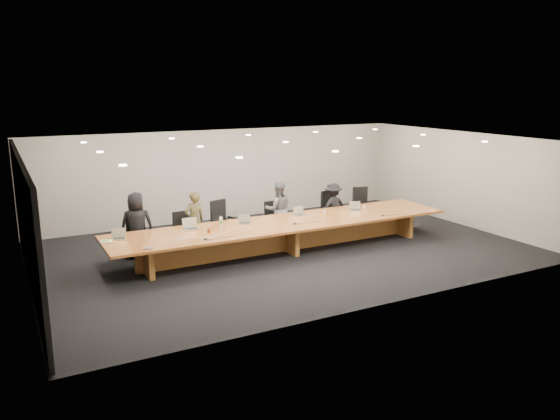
% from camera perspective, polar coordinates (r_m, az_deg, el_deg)
% --- Properties ---
extents(ground, '(12.00, 12.00, 0.00)m').
position_cam_1_polar(ground, '(14.00, 0.57, -4.24)').
color(ground, black).
rests_on(ground, ground).
extents(back_wall, '(12.00, 0.02, 2.80)m').
position_cam_1_polar(back_wall, '(17.22, -5.76, 3.72)').
color(back_wall, beige).
rests_on(back_wall, ground).
extents(left_wall_panel, '(0.08, 7.84, 2.74)m').
position_cam_1_polar(left_wall_panel, '(12.10, -25.03, -1.48)').
color(left_wall_panel, black).
rests_on(left_wall_panel, ground).
extents(conference_table, '(9.00, 1.80, 0.75)m').
position_cam_1_polar(conference_table, '(13.86, 0.58, -2.18)').
color(conference_table, brown).
rests_on(conference_table, ground).
extents(chair_far_left, '(0.67, 0.67, 1.11)m').
position_cam_1_polar(chair_far_left, '(13.83, -14.81, -2.50)').
color(chair_far_left, black).
rests_on(chair_far_left, ground).
extents(chair_left, '(0.58, 0.58, 0.99)m').
position_cam_1_polar(chair_left, '(14.17, -9.99, -2.14)').
color(chair_left, black).
rests_on(chair_left, ground).
extents(chair_mid_left, '(0.77, 0.77, 1.18)m').
position_cam_1_polar(chair_mid_left, '(14.51, -5.85, -1.26)').
color(chair_mid_left, black).
rests_on(chair_mid_left, ground).
extents(chair_mid_right, '(0.53, 0.53, 0.99)m').
position_cam_1_polar(chair_mid_right, '(15.18, -0.63, -0.94)').
color(chair_mid_right, black).
rests_on(chair_mid_right, ground).
extents(chair_right, '(0.69, 0.69, 1.14)m').
position_cam_1_polar(chair_right, '(16.05, 5.49, 0.04)').
color(chair_right, black).
rests_on(chair_right, ground).
extents(chair_far_right, '(0.68, 0.68, 1.14)m').
position_cam_1_polar(chair_far_right, '(16.68, 8.66, 0.44)').
color(chair_far_right, black).
rests_on(chair_far_right, ground).
extents(person_a, '(0.89, 0.69, 1.61)m').
position_cam_1_polar(person_a, '(13.74, -14.73, -1.50)').
color(person_a, black).
rests_on(person_a, ground).
extents(person_b, '(0.61, 0.45, 1.52)m').
position_cam_1_polar(person_b, '(14.06, -8.93, -1.11)').
color(person_b, '#3D3821').
rests_on(person_b, ground).
extents(person_c, '(0.89, 0.78, 1.55)m').
position_cam_1_polar(person_c, '(15.06, -0.18, 0.05)').
color(person_c, '#545456').
rests_on(person_c, ground).
extents(person_d, '(0.93, 0.58, 1.39)m').
position_cam_1_polar(person_d, '(15.86, 5.55, 0.34)').
color(person_d, black).
rests_on(person_d, ground).
extents(laptop_a, '(0.35, 0.29, 0.24)m').
position_cam_1_polar(laptop_a, '(12.75, -16.52, -2.42)').
color(laptop_a, '#C5BA96').
rests_on(laptop_a, conference_table).
extents(laptop_b, '(0.36, 0.27, 0.28)m').
position_cam_1_polar(laptop_b, '(13.21, -9.28, -1.45)').
color(laptop_b, '#C9B399').
rests_on(laptop_b, conference_table).
extents(laptop_c, '(0.35, 0.29, 0.23)m').
position_cam_1_polar(laptop_c, '(13.63, -3.72, -0.96)').
color(laptop_c, tan).
rests_on(laptop_c, conference_table).
extents(laptop_d, '(0.34, 0.26, 0.25)m').
position_cam_1_polar(laptop_d, '(14.45, 2.17, -0.11)').
color(laptop_d, '#BFAE92').
rests_on(laptop_d, conference_table).
extents(laptop_e, '(0.36, 0.32, 0.24)m').
position_cam_1_polar(laptop_e, '(15.23, 7.92, 0.42)').
color(laptop_e, tan).
rests_on(laptop_e, conference_table).
extents(water_bottle, '(0.09, 0.09, 0.25)m').
position_cam_1_polar(water_bottle, '(13.36, -6.19, -1.26)').
color(water_bottle, silver).
rests_on(water_bottle, conference_table).
extents(amber_mug, '(0.10, 0.10, 0.10)m').
position_cam_1_polar(amber_mug, '(12.90, -7.43, -2.14)').
color(amber_mug, maroon).
rests_on(amber_mug, conference_table).
extents(paper_cup_near, '(0.09, 0.09, 0.08)m').
position_cam_1_polar(paper_cup_near, '(14.74, 4.66, -0.22)').
color(paper_cup_near, silver).
rests_on(paper_cup_near, conference_table).
extents(paper_cup_far, '(0.10, 0.10, 0.09)m').
position_cam_1_polar(paper_cup_far, '(15.44, 8.81, 0.29)').
color(paper_cup_far, white).
rests_on(paper_cup_far, conference_table).
extents(notepad, '(0.30, 0.27, 0.01)m').
position_cam_1_polar(notepad, '(12.69, -17.68, -3.11)').
color(notepad, white).
rests_on(notepad, conference_table).
extents(lime_gadget, '(0.16, 0.13, 0.02)m').
position_cam_1_polar(lime_gadget, '(12.69, -17.73, -3.03)').
color(lime_gadget, '#58C935').
rests_on(lime_gadget, notepad).
extents(av_box, '(0.23, 0.20, 0.03)m').
position_cam_1_polar(av_box, '(11.88, -13.55, -3.90)').
color(av_box, silver).
rests_on(av_box, conference_table).
extents(mic_left, '(0.14, 0.14, 0.03)m').
position_cam_1_polar(mic_left, '(12.35, -7.78, -3.01)').
color(mic_left, black).
rests_on(mic_left, conference_table).
extents(mic_center, '(0.16, 0.16, 0.03)m').
position_cam_1_polar(mic_center, '(13.60, 1.56, -1.41)').
color(mic_center, black).
rests_on(mic_center, conference_table).
extents(mic_right, '(0.15, 0.15, 0.03)m').
position_cam_1_polar(mic_right, '(14.69, 10.72, -0.55)').
color(mic_right, black).
rests_on(mic_right, conference_table).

